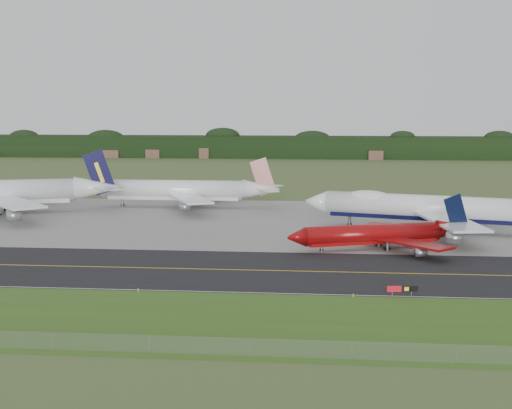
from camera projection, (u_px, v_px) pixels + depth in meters
The scene contains 14 objects.
ground at pixel (308, 266), 130.81m from camera, with size 600.00×600.00×0.00m, color #3D5326.
grass_verge at pixel (303, 324), 96.30m from camera, with size 400.00×30.00×0.01m, color #36581A.
taxiway at pixel (308, 271), 126.87m from camera, with size 400.00×32.00×0.02m, color black.
apron at pixel (313, 222), 181.10m from camera, with size 400.00×78.00×0.01m, color gray.
taxiway_centreline at pixel (308, 271), 126.86m from camera, with size 400.00×0.40×0.00m, color gold.
taxiway_edge_line at pixel (306, 294), 111.58m from camera, with size 400.00×0.25×0.00m, color silver.
perimeter_fence at pixel (300, 349), 83.33m from camera, with size 320.00×0.10×320.00m.
horizon_treeline at pixel (318, 148), 400.03m from camera, with size 700.00×25.00×12.00m.
jet_ba_747 at pixel (432, 208), 166.67m from camera, with size 62.62×50.80×15.99m.
jet_red_737 at pixel (383, 234), 146.69m from camera, with size 39.50×31.29×10.98m.
jet_star_tail at pixel (184, 191), 205.56m from camera, with size 55.71×46.82×14.75m.
taxiway_sign at pixel (402, 289), 110.27m from camera, with size 4.82×0.90×1.62m.
edge_marker_left at pixel (138, 290), 113.01m from camera, with size 0.16×0.16×0.50m, color yellow.
edge_marker_center at pixel (353, 295), 109.89m from camera, with size 0.16×0.16×0.50m, color yellow.
Camera 1 is at (2.28, -128.33, 29.34)m, focal length 50.00 mm.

